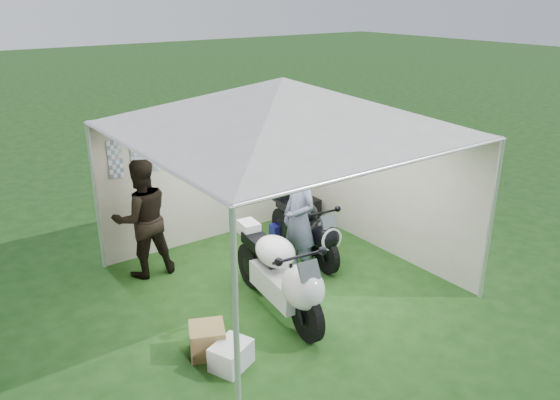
# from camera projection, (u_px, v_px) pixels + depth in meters

# --- Properties ---
(ground) EXTENTS (80.00, 80.00, 0.00)m
(ground) POSITION_uv_depth(u_px,v_px,m) (282.00, 281.00, 8.14)
(ground) COLOR #173D11
(ground) RESTS_ON ground
(canopy_tent) EXTENTS (5.66, 5.66, 3.00)m
(canopy_tent) POSITION_uv_depth(u_px,v_px,m) (281.00, 109.00, 7.25)
(canopy_tent) COLOR silver
(canopy_tent) RESTS_ON ground
(motorcycle_white) EXTENTS (0.65, 2.19, 1.08)m
(motorcycle_white) POSITION_uv_depth(u_px,v_px,m) (281.00, 274.00, 7.10)
(motorcycle_white) COLOR black
(motorcycle_white) RESTS_ON ground
(motorcycle_black) EXTENTS (0.58, 1.94, 0.96)m
(motorcycle_black) POSITION_uv_depth(u_px,v_px,m) (307.00, 227.00, 8.67)
(motorcycle_black) COLOR black
(motorcycle_black) RESTS_ON ground
(paddock_stand) EXTENTS (0.37, 0.26, 0.26)m
(paddock_stand) POSITION_uv_depth(u_px,v_px,m) (281.00, 231.00, 9.53)
(paddock_stand) COLOR #2929BD
(paddock_stand) RESTS_ON ground
(person_dark_jacket) EXTENTS (0.95, 0.77, 1.82)m
(person_dark_jacket) POSITION_uv_depth(u_px,v_px,m) (142.00, 218.00, 8.05)
(person_dark_jacket) COLOR black
(person_dark_jacket) RESTS_ON ground
(person_blue_jacket) EXTENTS (0.51, 0.72, 1.86)m
(person_blue_jacket) POSITION_uv_depth(u_px,v_px,m) (299.00, 219.00, 7.98)
(person_blue_jacket) COLOR slate
(person_blue_jacket) RESTS_ON ground
(equipment_box) EXTENTS (0.48, 0.38, 0.48)m
(equipment_box) POSITION_uv_depth(u_px,v_px,m) (305.00, 212.00, 10.07)
(equipment_box) COLOR black
(equipment_box) RESTS_ON ground
(crate_0) EXTENTS (0.55, 0.50, 0.30)m
(crate_0) POSITION_uv_depth(u_px,v_px,m) (231.00, 355.00, 6.23)
(crate_0) COLOR silver
(crate_0) RESTS_ON ground
(crate_1) EXTENTS (0.54, 0.54, 0.37)m
(crate_1) POSITION_uv_depth(u_px,v_px,m) (207.00, 340.00, 6.45)
(crate_1) COLOR olive
(crate_1) RESTS_ON ground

